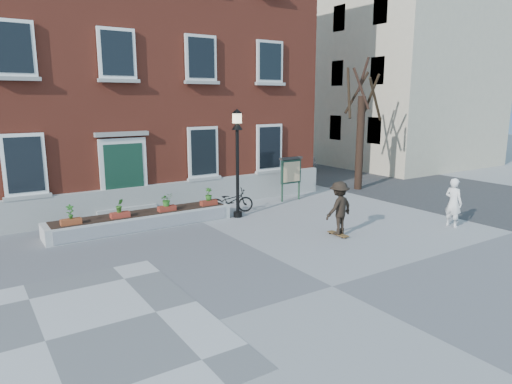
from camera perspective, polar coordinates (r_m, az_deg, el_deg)
ground at (r=10.96m, az=9.52°, el=-11.56°), size 100.00×100.00×0.00m
checker_patch at (r=9.41m, az=-24.85°, el=-16.58°), size 6.00×6.00×0.01m
bicycle at (r=17.39m, az=-3.19°, el=-1.12°), size 1.85×1.09×0.92m
parked_car at (r=29.15m, az=3.97°, el=4.39°), size 1.64×3.97×1.28m
bystander at (r=16.77m, az=23.44°, el=-1.22°), size 0.41×0.61×1.67m
brick_building at (r=21.97m, az=-21.00°, el=16.14°), size 18.40×10.85×12.60m
planter_assembly at (r=15.84m, az=-13.99°, el=-3.29°), size 6.20×1.12×1.15m
bare_tree at (r=22.17m, az=12.92°, el=7.45°), size 1.83×1.83×6.16m
side_street at (r=36.93m, az=9.68°, el=15.69°), size 15.20×36.00×14.50m
lamp_post at (r=16.38m, az=-2.35°, el=5.48°), size 0.40×0.40×3.93m
notice_board at (r=19.35m, az=4.40°, el=2.59°), size 1.10×0.16×1.87m
skateboarder at (r=14.56m, az=10.34°, el=-1.97°), size 1.17×0.78×1.76m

